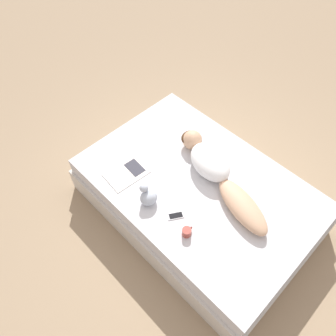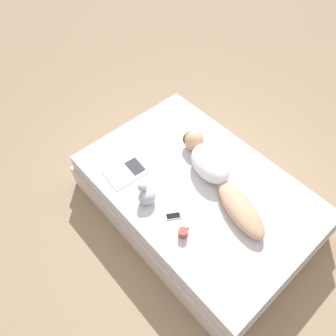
{
  "view_description": "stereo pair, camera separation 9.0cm",
  "coord_description": "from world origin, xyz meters",
  "views": [
    {
      "loc": [
        -1.49,
        -1.08,
        3.11
      ],
      "look_at": [
        -0.12,
        0.31,
        0.54
      ],
      "focal_mm": 35.0,
      "sensor_mm": 36.0,
      "label": 1
    },
    {
      "loc": [
        -1.42,
        -1.14,
        3.11
      ],
      "look_at": [
        -0.12,
        0.31,
        0.54
      ],
      "focal_mm": 35.0,
      "sensor_mm": 36.0,
      "label": 2
    }
  ],
  "objects": [
    {
      "name": "ground_plane",
      "position": [
        0.0,
        0.0,
        0.0
      ],
      "size": [
        12.0,
        12.0,
        0.0
      ],
      "primitive_type": "plane",
      "color": "#9E8466"
    },
    {
      "name": "bed",
      "position": [
        0.0,
        0.0,
        0.24
      ],
      "size": [
        1.56,
        2.32,
        0.49
      ],
      "color": "beige",
      "rests_on": "ground_plane"
    },
    {
      "name": "person",
      "position": [
        0.17,
        -0.06,
        0.59
      ],
      "size": [
        0.59,
        1.34,
        0.22
      ],
      "rotation": [
        0.0,
        0.0,
        -0.28
      ],
      "color": "tan",
      "rests_on": "bed"
    },
    {
      "name": "open_magazine",
      "position": [
        -0.43,
        0.58,
        0.49
      ],
      "size": [
        0.43,
        0.32,
        0.01
      ],
      "rotation": [
        0.0,
        0.0,
        -0.08
      ],
      "color": "silver",
      "rests_on": "bed"
    },
    {
      "name": "coffee_mug",
      "position": [
        -0.48,
        -0.29,
        0.53
      ],
      "size": [
        0.11,
        0.08,
        0.08
      ],
      "color": "#993D33",
      "rests_on": "bed"
    },
    {
      "name": "cell_phone",
      "position": [
        -0.42,
        -0.1,
        0.49
      ],
      "size": [
        0.16,
        0.14,
        0.01
      ],
      "rotation": [
        0.0,
        0.0,
        1.01
      ],
      "color": "silver",
      "rests_on": "bed"
    },
    {
      "name": "plush_toy",
      "position": [
        -0.49,
        0.19,
        0.57
      ],
      "size": [
        0.17,
        0.18,
        0.21
      ],
      "color": "#B2BCCC",
      "rests_on": "bed"
    }
  ]
}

